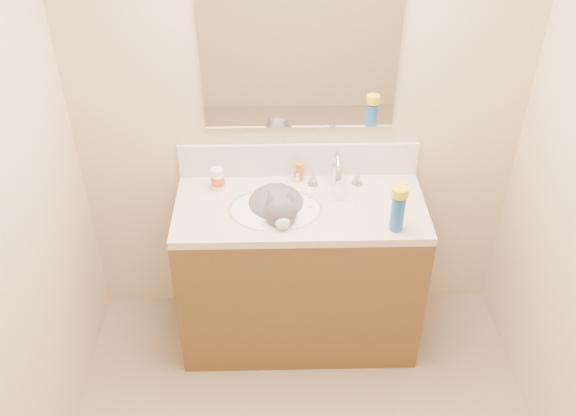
{
  "coord_description": "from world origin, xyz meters",
  "views": [
    {
      "loc": [
        -0.12,
        -1.5,
        2.64
      ],
      "look_at": [
        -0.06,
        0.92,
        0.88
      ],
      "focal_mm": 40.0,
      "sensor_mm": 36.0,
      "label": 1
    }
  ],
  "objects_px": {
    "basin": "(275,221)",
    "silver_jar": "(296,175)",
    "pill_bottle": "(218,179)",
    "spray_can": "(397,214)",
    "faucet": "(336,174)",
    "cat": "(277,210)",
    "amber_bottle": "(300,172)",
    "vanity_cabinet": "(299,276)"
  },
  "relations": [
    {
      "from": "faucet",
      "to": "amber_bottle",
      "type": "relative_size",
      "value": 2.89
    },
    {
      "from": "silver_jar",
      "to": "amber_bottle",
      "type": "relative_size",
      "value": 0.58
    },
    {
      "from": "silver_jar",
      "to": "vanity_cabinet",
      "type": "bearing_deg",
      "value": -86.47
    },
    {
      "from": "faucet",
      "to": "pill_bottle",
      "type": "distance_m",
      "value": 0.58
    },
    {
      "from": "basin",
      "to": "silver_jar",
      "type": "bearing_deg",
      "value": 66.56
    },
    {
      "from": "silver_jar",
      "to": "spray_can",
      "type": "distance_m",
      "value": 0.6
    },
    {
      "from": "cat",
      "to": "spray_can",
      "type": "xyz_separation_m",
      "value": [
        0.54,
        -0.19,
        0.11
      ]
    },
    {
      "from": "cat",
      "to": "pill_bottle",
      "type": "xyz_separation_m",
      "value": [
        -0.29,
        0.15,
        0.08
      ]
    },
    {
      "from": "pill_bottle",
      "to": "amber_bottle",
      "type": "distance_m",
      "value": 0.41
    },
    {
      "from": "basin",
      "to": "cat",
      "type": "bearing_deg",
      "value": 72.24
    },
    {
      "from": "faucet",
      "to": "amber_bottle",
      "type": "bearing_deg",
      "value": 155.03
    },
    {
      "from": "pill_bottle",
      "to": "basin",
      "type": "bearing_deg",
      "value": -33.05
    },
    {
      "from": "faucet",
      "to": "amber_bottle",
      "type": "height_order",
      "value": "faucet"
    },
    {
      "from": "vanity_cabinet",
      "to": "amber_bottle",
      "type": "xyz_separation_m",
      "value": [
        0.0,
        0.22,
        0.5
      ]
    },
    {
      "from": "pill_bottle",
      "to": "spray_can",
      "type": "height_order",
      "value": "spray_can"
    },
    {
      "from": "faucet",
      "to": "cat",
      "type": "height_order",
      "value": "faucet"
    },
    {
      "from": "vanity_cabinet",
      "to": "pill_bottle",
      "type": "height_order",
      "value": "pill_bottle"
    },
    {
      "from": "basin",
      "to": "spray_can",
      "type": "distance_m",
      "value": 0.59
    },
    {
      "from": "faucet",
      "to": "amber_bottle",
      "type": "xyz_separation_m",
      "value": [
        -0.18,
        0.08,
        -0.04
      ]
    },
    {
      "from": "spray_can",
      "to": "faucet",
      "type": "bearing_deg",
      "value": 126.44
    },
    {
      "from": "vanity_cabinet",
      "to": "basin",
      "type": "bearing_deg",
      "value": -165.96
    },
    {
      "from": "basin",
      "to": "faucet",
      "type": "bearing_deg",
      "value": 29.12
    },
    {
      "from": "vanity_cabinet",
      "to": "cat",
      "type": "height_order",
      "value": "cat"
    },
    {
      "from": "pill_bottle",
      "to": "amber_bottle",
      "type": "relative_size",
      "value": 1.15
    },
    {
      "from": "vanity_cabinet",
      "to": "faucet",
      "type": "bearing_deg",
      "value": 37.29
    },
    {
      "from": "basin",
      "to": "faucet",
      "type": "relative_size",
      "value": 1.61
    },
    {
      "from": "spray_can",
      "to": "vanity_cabinet",
      "type": "bearing_deg",
      "value": 155.39
    },
    {
      "from": "silver_jar",
      "to": "cat",
      "type": "bearing_deg",
      "value": -114.2
    },
    {
      "from": "basin",
      "to": "pill_bottle",
      "type": "distance_m",
      "value": 0.36
    },
    {
      "from": "cat",
      "to": "pill_bottle",
      "type": "relative_size",
      "value": 3.83
    },
    {
      "from": "vanity_cabinet",
      "to": "faucet",
      "type": "height_order",
      "value": "faucet"
    },
    {
      "from": "basin",
      "to": "cat",
      "type": "relative_size",
      "value": 1.05
    },
    {
      "from": "faucet",
      "to": "amber_bottle",
      "type": "distance_m",
      "value": 0.2
    },
    {
      "from": "vanity_cabinet",
      "to": "amber_bottle",
      "type": "bearing_deg",
      "value": 88.91
    },
    {
      "from": "cat",
      "to": "spray_can",
      "type": "relative_size",
      "value": 2.51
    },
    {
      "from": "amber_bottle",
      "to": "silver_jar",
      "type": "bearing_deg",
      "value": -170.34
    },
    {
      "from": "pill_bottle",
      "to": "silver_jar",
      "type": "distance_m",
      "value": 0.39
    },
    {
      "from": "basin",
      "to": "amber_bottle",
      "type": "height_order",
      "value": "amber_bottle"
    },
    {
      "from": "vanity_cabinet",
      "to": "spray_can",
      "type": "height_order",
      "value": "spray_can"
    },
    {
      "from": "pill_bottle",
      "to": "spray_can",
      "type": "bearing_deg",
      "value": -22.81
    },
    {
      "from": "pill_bottle",
      "to": "silver_jar",
      "type": "height_order",
      "value": "pill_bottle"
    },
    {
      "from": "basin",
      "to": "cat",
      "type": "height_order",
      "value": "cat"
    }
  ]
}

